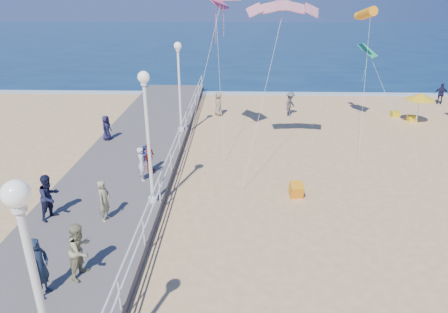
{
  "coord_description": "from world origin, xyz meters",
  "views": [
    {
      "loc": [
        -2.01,
        -14.3,
        8.35
      ],
      "look_at": [
        -2.5,
        2.0,
        1.6
      ],
      "focal_mm": 32.0,
      "sensor_mm": 36.0,
      "label": 1
    }
  ],
  "objects_px": {
    "lamp_post_near": "(37,290)",
    "box_kite": "(296,191)",
    "spectator_3": "(149,157)",
    "beach_walker_c": "(219,104)",
    "beach_chair_left": "(395,114)",
    "lamp_post_mid": "(147,126)",
    "spectator_6": "(104,201)",
    "spectator_0": "(40,268)",
    "lamp_post_far": "(179,78)",
    "beach_walker_a": "(290,104)",
    "beach_umbrella": "(421,97)",
    "spectator_4": "(106,128)",
    "woman_holding_toddler": "(142,164)",
    "spectator_1": "(80,250)",
    "toddler_held": "(145,153)",
    "spectator_7": "(49,197)",
    "beach_walker_b": "(441,94)",
    "beach_chair_right": "(412,119)"
  },
  "relations": [
    {
      "from": "lamp_post_near",
      "to": "box_kite",
      "type": "bearing_deg",
      "value": 59.61
    },
    {
      "from": "spectator_3",
      "to": "beach_walker_c",
      "type": "xyz_separation_m",
      "value": [
        2.82,
        10.78,
        -0.27
      ]
    },
    {
      "from": "beach_chair_right",
      "to": "lamp_post_mid",
      "type": "bearing_deg",
      "value": -140.94
    },
    {
      "from": "toddler_held",
      "to": "spectator_7",
      "type": "distance_m",
      "value": 4.58
    },
    {
      "from": "lamp_post_near",
      "to": "woman_holding_toddler",
      "type": "relative_size",
      "value": 3.39
    },
    {
      "from": "box_kite",
      "to": "beach_chair_left",
      "type": "bearing_deg",
      "value": 49.34
    },
    {
      "from": "toddler_held",
      "to": "box_kite",
      "type": "bearing_deg",
      "value": -112.32
    },
    {
      "from": "beach_walker_b",
      "to": "box_kite",
      "type": "distance_m",
      "value": 21.15
    },
    {
      "from": "spectator_1",
      "to": "beach_umbrella",
      "type": "distance_m",
      "value": 23.67
    },
    {
      "from": "lamp_post_near",
      "to": "beach_walker_c",
      "type": "height_order",
      "value": "lamp_post_near"
    },
    {
      "from": "spectator_6",
      "to": "beach_chair_left",
      "type": "relative_size",
      "value": 2.92
    },
    {
      "from": "beach_walker_b",
      "to": "beach_walker_c",
      "type": "distance_m",
      "value": 17.97
    },
    {
      "from": "beach_walker_c",
      "to": "beach_umbrella",
      "type": "bearing_deg",
      "value": 68.63
    },
    {
      "from": "lamp_post_far",
      "to": "beach_walker_a",
      "type": "relative_size",
      "value": 3.01
    },
    {
      "from": "spectator_4",
      "to": "woman_holding_toddler",
      "type": "bearing_deg",
      "value": -134.17
    },
    {
      "from": "spectator_6",
      "to": "beach_walker_b",
      "type": "xyz_separation_m",
      "value": [
        21.17,
        18.88,
        -0.37
      ]
    },
    {
      "from": "lamp_post_mid",
      "to": "toddler_held",
      "type": "relative_size",
      "value": 6.93
    },
    {
      "from": "toddler_held",
      "to": "beach_chair_left",
      "type": "xyz_separation_m",
      "value": [
        15.54,
        11.59,
        -1.43
      ]
    },
    {
      "from": "beach_walker_b",
      "to": "spectator_0",
      "type": "bearing_deg",
      "value": 68.39
    },
    {
      "from": "woman_holding_toddler",
      "to": "toddler_held",
      "type": "height_order",
      "value": "toddler_held"
    },
    {
      "from": "lamp_post_far",
      "to": "spectator_4",
      "type": "height_order",
      "value": "lamp_post_far"
    },
    {
      "from": "beach_umbrella",
      "to": "spectator_6",
      "type": "bearing_deg",
      "value": -141.7
    },
    {
      "from": "toddler_held",
      "to": "beach_walker_b",
      "type": "bearing_deg",
      "value": -67.9
    },
    {
      "from": "spectator_3",
      "to": "spectator_4",
      "type": "distance_m",
      "value": 5.47
    },
    {
      "from": "lamp_post_near",
      "to": "beach_umbrella",
      "type": "bearing_deg",
      "value": 53.42
    },
    {
      "from": "beach_walker_c",
      "to": "box_kite",
      "type": "relative_size",
      "value": 2.88
    },
    {
      "from": "spectator_7",
      "to": "beach_chair_left",
      "type": "xyz_separation_m",
      "value": [
        18.39,
        15.16,
        -1.09
      ]
    },
    {
      "from": "beach_umbrella",
      "to": "lamp_post_far",
      "type": "bearing_deg",
      "value": -168.98
    },
    {
      "from": "spectator_0",
      "to": "beach_walker_c",
      "type": "height_order",
      "value": "spectator_0"
    },
    {
      "from": "box_kite",
      "to": "beach_walker_a",
      "type": "bearing_deg",
      "value": 78.91
    },
    {
      "from": "box_kite",
      "to": "lamp_post_far",
      "type": "bearing_deg",
      "value": 122.53
    },
    {
      "from": "beach_umbrella",
      "to": "beach_walker_a",
      "type": "bearing_deg",
      "value": 168.63
    },
    {
      "from": "beach_umbrella",
      "to": "beach_chair_left",
      "type": "xyz_separation_m",
      "value": [
        -0.77,
        1.74,
        -1.71
      ]
    },
    {
      "from": "beach_walker_c",
      "to": "beach_chair_left",
      "type": "xyz_separation_m",
      "value": [
        12.73,
        0.08,
        -0.66
      ]
    },
    {
      "from": "lamp_post_mid",
      "to": "spectator_6",
      "type": "height_order",
      "value": "lamp_post_mid"
    },
    {
      "from": "spectator_0",
      "to": "beach_walker_a",
      "type": "distance_m",
      "value": 21.33
    },
    {
      "from": "spectator_6",
      "to": "spectator_7",
      "type": "height_order",
      "value": "spectator_7"
    },
    {
      "from": "lamp_post_far",
      "to": "toddler_held",
      "type": "xyz_separation_m",
      "value": [
        -0.7,
        -6.81,
        -2.03
      ]
    },
    {
      "from": "spectator_0",
      "to": "beach_walker_b",
      "type": "relative_size",
      "value": 1.11
    },
    {
      "from": "spectator_0",
      "to": "spectator_6",
      "type": "distance_m",
      "value": 4.07
    },
    {
      "from": "beach_walker_a",
      "to": "beach_umbrella",
      "type": "distance_m",
      "value": 8.59
    },
    {
      "from": "spectator_1",
      "to": "toddler_held",
      "type": "bearing_deg",
      "value": 9.31
    },
    {
      "from": "beach_walker_b",
      "to": "lamp_post_far",
      "type": "bearing_deg",
      "value": 44.96
    },
    {
      "from": "spectator_1",
      "to": "beach_umbrella",
      "type": "height_order",
      "value": "spectator_1"
    },
    {
      "from": "spectator_4",
      "to": "box_kite",
      "type": "bearing_deg",
      "value": -106.42
    },
    {
      "from": "beach_chair_left",
      "to": "box_kite",
      "type": "bearing_deg",
      "value": -125.19
    },
    {
      "from": "beach_umbrella",
      "to": "lamp_post_mid",
      "type": "bearing_deg",
      "value": -142.36
    },
    {
      "from": "lamp_post_far",
      "to": "lamp_post_near",
      "type": "bearing_deg",
      "value": -90.0
    },
    {
      "from": "lamp_post_near",
      "to": "lamp_post_mid",
      "type": "relative_size",
      "value": 1.0
    },
    {
      "from": "beach_umbrella",
      "to": "beach_walker_c",
      "type": "bearing_deg",
      "value": 172.99
    }
  ]
}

